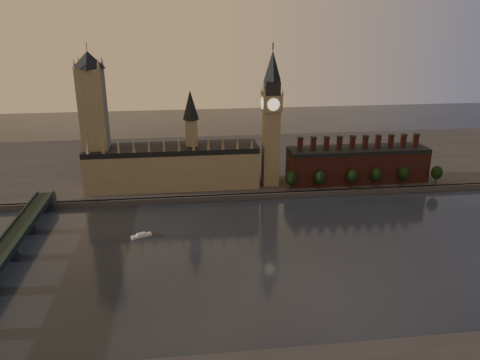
{
  "coord_description": "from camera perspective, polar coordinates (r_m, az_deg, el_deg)",
  "views": [
    {
      "loc": [
        -55.99,
        -230.24,
        129.08
      ],
      "look_at": [
        -20.56,
        55.0,
        27.82
      ],
      "focal_mm": 35.0,
      "sensor_mm": 36.0,
      "label": 1
    }
  ],
  "objects": [
    {
      "name": "big_ben",
      "position": [
        354.03,
        3.85,
        7.59
      ],
      "size": [
        15.0,
        15.0,
        107.0
      ],
      "color": "gray",
      "rests_on": "north_bank"
    },
    {
      "name": "embankment_tree_1",
      "position": [
        358.71,
        9.71,
        0.32
      ],
      "size": [
        8.6,
        8.6,
        14.88
      ],
      "color": "black",
      "rests_on": "north_bank"
    },
    {
      "name": "victoria_tower",
      "position": [
        358.03,
        -17.38,
        7.25
      ],
      "size": [
        24.0,
        24.0,
        108.0
      ],
      "color": "gray",
      "rests_on": "north_bank"
    },
    {
      "name": "embankment_tree_3",
      "position": [
        374.48,
        16.27,
        0.62
      ],
      "size": [
        8.6,
        8.6,
        14.88
      ],
      "color": "black",
      "rests_on": "north_bank"
    },
    {
      "name": "embankment_tree_5",
      "position": [
        395.45,
        22.86,
        0.84
      ],
      "size": [
        8.6,
        8.6,
        14.88
      ],
      "color": "black",
      "rests_on": "north_bank"
    },
    {
      "name": "chimney_block",
      "position": [
        382.93,
        14.07,
        1.92
      ],
      "size": [
        110.0,
        25.0,
        37.0
      ],
      "color": "#552620",
      "rests_on": "north_bank"
    },
    {
      "name": "river_boat",
      "position": [
        296.84,
        -11.94,
        -6.62
      ],
      "size": [
        12.73,
        8.08,
        2.47
      ],
      "rotation": [
        0.0,
        0.0,
        0.4
      ],
      "color": "silver",
      "rests_on": "ground"
    },
    {
      "name": "palace_of_westminster",
      "position": [
        361.59,
        -8.1,
        1.92
      ],
      "size": [
        130.0,
        30.3,
        74.0
      ],
      "color": "gray",
      "rests_on": "north_bank"
    },
    {
      "name": "embankment_tree_0",
      "position": [
        353.77,
        6.21,
        0.21
      ],
      "size": [
        8.6,
        8.6,
        14.88
      ],
      "color": "black",
      "rests_on": "north_bank"
    },
    {
      "name": "embankment_tree_2",
      "position": [
        366.81,
        13.48,
        0.48
      ],
      "size": [
        8.6,
        8.6,
        14.88
      ],
      "color": "black",
      "rests_on": "north_bank"
    },
    {
      "name": "ground",
      "position": [
        269.83,
        5.86,
        -9.28
      ],
      "size": [
        900.0,
        900.0,
        0.0
      ],
      "primitive_type": "plane",
      "color": "black",
      "rests_on": "ground"
    },
    {
      "name": "north_bank",
      "position": [
        431.25,
        0.7,
        2.27
      ],
      "size": [
        900.0,
        182.0,
        4.0
      ],
      "color": "#424146",
      "rests_on": "ground"
    },
    {
      "name": "embankment_tree_4",
      "position": [
        384.29,
        19.31,
        0.77
      ],
      "size": [
        8.6,
        8.6,
        14.88
      ],
      "color": "black",
      "rests_on": "north_bank"
    }
  ]
}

